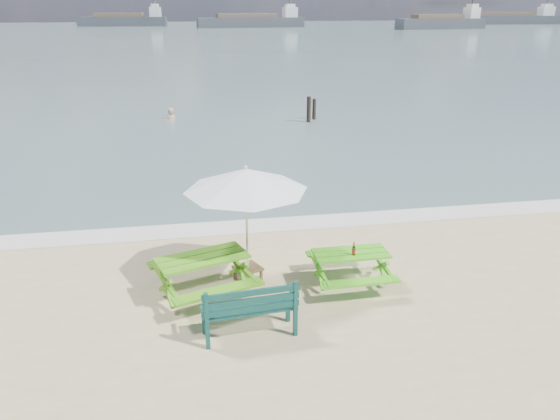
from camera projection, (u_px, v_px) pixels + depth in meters
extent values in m
plane|color=slate|center=(188.00, 37.00, 87.47)|extent=(300.00, 300.00, 0.00)
cube|color=silver|center=(250.00, 226.00, 13.46)|extent=(22.00, 0.90, 0.01)
cube|color=#4C9516|center=(202.00, 258.00, 10.05)|extent=(1.81, 1.25, 0.05)
cube|color=#4C9516|center=(189.00, 257.00, 10.79)|extent=(1.66, 0.79, 0.05)
cube|color=#4C9516|center=(219.00, 291.00, 9.52)|extent=(1.66, 0.79, 0.05)
cube|color=#4C9516|center=(203.00, 278.00, 10.19)|extent=(1.76, 1.37, 0.70)
cube|color=#4AB61B|center=(351.00, 253.00, 10.48)|extent=(1.44, 0.69, 0.04)
cube|color=#4AB61B|center=(340.00, 251.00, 11.19)|extent=(1.43, 0.27, 0.04)
cube|color=#4AB61B|center=(361.00, 282.00, 9.96)|extent=(1.43, 0.27, 0.04)
cube|color=#4AB61B|center=(350.00, 270.00, 10.60)|extent=(1.35, 0.82, 0.61)
cube|color=#0D3934|center=(249.00, 308.00, 8.93)|extent=(1.59, 0.60, 0.04)
cube|color=#0D3934|center=(252.00, 301.00, 8.62)|extent=(1.56, 0.18, 0.40)
cube|color=#0D3934|center=(249.00, 321.00, 9.02)|extent=(1.49, 0.66, 0.49)
cube|color=brown|center=(248.00, 268.00, 10.73)|extent=(0.62, 0.62, 0.05)
cube|color=brown|center=(248.00, 275.00, 10.79)|extent=(0.55, 0.55, 0.26)
cylinder|color=silver|center=(247.00, 229.00, 10.43)|extent=(0.05, 0.05, 2.25)
cone|color=white|center=(246.00, 180.00, 10.08)|extent=(3.11, 3.11, 0.42)
cylinder|color=brown|center=(354.00, 251.00, 10.34)|extent=(0.06, 0.06, 0.16)
cylinder|color=brown|center=(354.00, 244.00, 10.28)|extent=(0.03, 0.03, 0.07)
cylinder|color=#B81530|center=(354.00, 251.00, 10.34)|extent=(0.07, 0.07, 0.06)
imported|color=tan|center=(171.00, 125.00, 26.06)|extent=(0.68, 0.50, 1.70)
cylinder|color=black|center=(309.00, 112.00, 25.07)|extent=(0.19, 0.19, 1.38)
cylinder|color=black|center=(314.00, 111.00, 25.73)|extent=(0.17, 0.17, 1.17)
cube|color=#373C42|center=(251.00, 23.00, 122.63)|extent=(24.28, 6.18, 2.20)
cube|color=silver|center=(290.00, 12.00, 124.10)|extent=(3.14, 3.25, 2.20)
cube|color=#373C42|center=(440.00, 24.00, 115.10)|extent=(19.72, 6.30, 2.20)
cube|color=silver|center=(472.00, 13.00, 116.32)|extent=(2.67, 3.26, 2.20)
cube|color=#373C42|center=(123.00, 22.00, 129.59)|extent=(20.69, 5.47, 2.20)
cube|color=silver|center=(155.00, 12.00, 129.55)|extent=(2.66, 3.17, 2.20)
cube|color=#373C42|center=(508.00, 20.00, 140.75)|extent=(26.63, 5.23, 2.20)
cube|color=silver|center=(546.00, 11.00, 141.17)|extent=(3.31, 3.14, 2.20)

